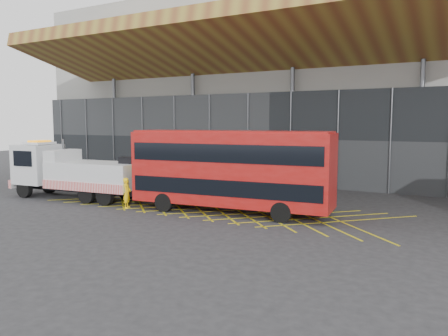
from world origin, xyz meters
The scene contains 6 objects.
ground_plane centered at (0.00, 0.00, 0.00)m, with size 120.00×120.00×0.00m, color #262528.
road_markings centered at (3.20, 0.00, 0.01)m, with size 23.16×7.16×0.01m.
construction_building centered at (1.92, 18.40, 8.98)m, with size 55.00×23.97×18.00m.
recovery_truck centered at (-7.34, -2.11, 1.93)m, with size 12.06×3.72×4.18m.
bus_towed centered at (4.81, -1.00, 2.75)m, with size 12.37×4.05×4.95m.
worker centered at (-1.64, -2.86, 0.97)m, with size 0.71×0.46×1.93m, color yellow.
Camera 1 is at (17.14, -23.74, 5.48)m, focal length 35.00 mm.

